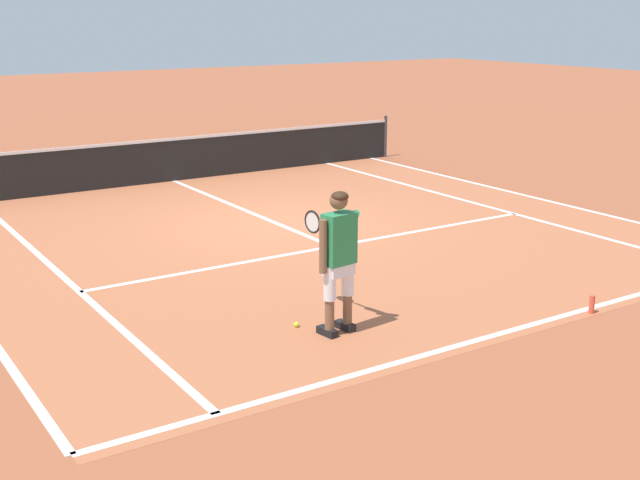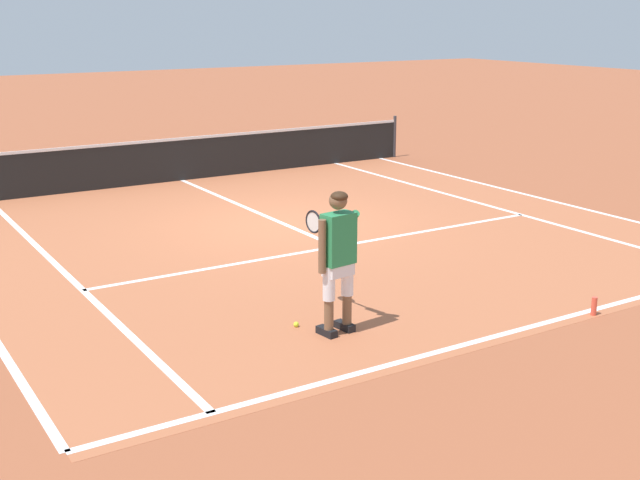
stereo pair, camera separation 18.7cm
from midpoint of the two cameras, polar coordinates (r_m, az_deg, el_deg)
The scene contains 12 objects.
ground_plane at distance 14.74m, azimuth -2.21°, elevation 1.13°, with size 80.00×80.00×0.00m, color #9E5133.
court_inner_surface at distance 14.19m, azimuth -0.90°, elevation 0.58°, with size 10.98×10.98×0.00m, color #B2603D.
line_baseline at distance 10.24m, azimuth 14.59°, elevation -5.91°, with size 10.98×0.10×0.01m, color white.
line_service at distance 13.29m, azimuth 1.56°, elevation -0.45°, with size 8.23×0.10×0.01m, color white.
line_centre_service at distance 15.97m, azimuth -4.77°, elevation 2.23°, with size 0.10×6.40×0.01m, color white.
line_singles_left at distance 12.67m, azimuth -17.09°, elevation -1.96°, with size 0.10×10.58×0.01m, color white.
line_singles_right at distance 16.62m, azimuth 11.37°, elevation 2.50°, with size 0.10×10.58×0.01m, color white.
line_doubles_right at distance 17.58m, azimuth 14.66°, elevation 3.00°, with size 0.10×10.58×0.01m, color white.
tennis_net at distance 18.73m, azimuth -9.30°, elevation 5.59°, with size 11.96×0.08×1.07m.
tennis_player at distance 9.47m, azimuth 1.77°, elevation -0.86°, with size 0.60×1.17×1.71m.
tennis_ball_near_feet at distance 9.94m, azimuth -1.12°, elevation -5.86°, with size 0.07×0.07×0.07m, color #CCE02D.
water_bottle at distance 10.87m, azimuth 18.91°, elevation -4.36°, with size 0.07×0.07×0.24m, color #E04C38.
Camera 2 is at (-6.96, -12.48, 3.65)m, focal length 46.22 mm.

